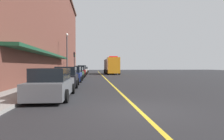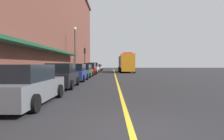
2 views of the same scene
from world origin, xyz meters
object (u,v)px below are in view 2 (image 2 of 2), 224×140
Objects in this scene: parked_car_5 at (93,68)px; traffic_light_near at (84,55)px; parking_meter_0 at (72,69)px; parked_car_4 at (89,69)px; parked_car_7 at (98,68)px; parked_car_6 at (96,68)px; street_lamp_left at (74,45)px; parking_meter_2 at (92,66)px; parked_car_2 at (75,73)px; parking_meter_1 at (88,67)px; utility_truck at (125,63)px; parked_car_3 at (83,71)px; parked_car_1 at (61,76)px; parked_car_0 at (25,85)px.

traffic_light_near is at bearing 142.97° from parked_car_5.
parked_car_5 is 12.32m from parking_meter_0.
parked_car_5 reaches higher than parked_car_4.
parked_car_7 is at bearing 84.60° from traffic_light_near.
parked_car_7 is (-0.03, 6.23, -0.02)m from parked_car_6.
parking_meter_2 is at bearing 88.19° from street_lamp_left.
parked_car_2 is 30.11m from parked_car_7.
traffic_light_near reaches higher than parking_meter_0.
parking_meter_1 is 6.32m from traffic_light_near.
utility_truck is 2.09× the size of traffic_light_near.
parked_car_4 is (0.01, 5.82, 0.09)m from parked_car_3.
parking_meter_1 is (-1.40, 26.73, 0.27)m from parked_car_1.
utility_truck is at bearing 61.98° from parking_meter_0.
parked_car_7 is 3.16× the size of parking_meter_1.
utility_truck is at bearing -18.06° from parked_car_2.
parking_meter_0 and parking_meter_1 have the same top height.
parked_car_5 is 0.69× the size of street_lamp_left.
parking_meter_2 is 19.29m from street_lamp_left.
parking_meter_2 is (0.00, 7.46, 0.00)m from parking_meter_1.
parked_car_1 is 0.46× the size of utility_truck.
parked_car_2 is at bearing -86.43° from parking_meter_1.
parked_car_1 is 0.99× the size of parked_car_2.
parked_car_3 is 0.96× the size of parked_car_6.
parked_car_0 is 26.42m from traffic_light_near.
parked_car_5 is 11.70m from parking_meter_2.
traffic_light_near reaches higher than parked_car_0.
parked_car_6 is 5.27m from parking_meter_2.
parked_car_1 is 22.59m from parked_car_5.
utility_truck is at bearing 49.09° from street_lamp_left.
parked_car_5 reaches higher than parking_meter_2.
parked_car_4 reaches higher than parked_car_7.
parking_meter_0 is at bearing 177.77° from parked_car_7.
utility_truck is at bearing 27.63° from traffic_light_near.
parked_car_7 is 20.60m from street_lamp_left.
parked_car_6 is (0.14, 23.88, -0.03)m from parked_car_2.
parked_car_7 reaches higher than parking_meter_0.
parked_car_5 is 1.12× the size of traffic_light_near.
parked_car_1 is (0.01, 5.52, 0.02)m from parked_car_0.
parked_car_4 is 3.09× the size of parking_meter_2.
parking_meter_2 is (-1.34, 28.93, 0.28)m from parked_car_2.
traffic_light_near is (-1.37, -1.82, 2.27)m from parked_car_5.
parked_car_7 is at bearing 84.22° from street_lamp_left.
parked_car_4 is at bearing 179.74° from parked_car_5.
parked_car_0 is at bearing -87.53° from parking_meter_1.
parked_car_0 is at bearing 178.38° from parked_car_6.
traffic_light_near is at bearing -89.41° from parking_meter_1.
parked_car_4 is at bearing 76.84° from parking_meter_0.
parked_car_5 reaches higher than parked_car_6.
parked_car_1 is 5.26m from parked_car_2.
parked_car_7 is at bearing 86.70° from parking_meter_0.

